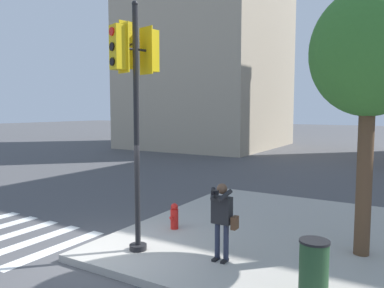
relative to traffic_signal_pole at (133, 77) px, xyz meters
The scene contains 9 objects.
ground_plane 4.07m from the traffic_signal_pole, 136.61° to the right, with size 160.00×160.00×0.00m, color #4C4C4F.
sidewalk_corner 5.59m from the traffic_signal_pole, 45.37° to the left, with size 8.00×8.00×0.16m.
crosswalk_stripes 5.44m from the traffic_signal_pole, 169.77° to the right, with size 3.99×2.82×0.01m.
traffic_signal_pole is the anchor object (origin of this frame).
person_photographer 3.48m from the traffic_signal_pole, 11.45° to the left, with size 0.58×0.54×1.61m.
street_tree 4.95m from the traffic_signal_pole, 27.23° to the left, with size 2.41×2.41×5.62m.
fire_hydrant 3.83m from the traffic_signal_pole, 91.05° to the left, with size 0.21×0.27×0.68m.
trash_bin 5.17m from the traffic_signal_pole, ahead, with size 0.49×0.49×1.02m.
building_left 26.36m from the traffic_signal_pole, 114.96° to the left, with size 12.02×12.86×18.45m.
Camera 1 is at (5.97, -5.68, 3.26)m, focal length 35.00 mm.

